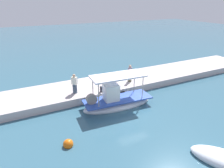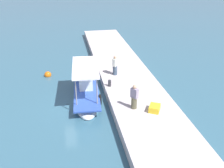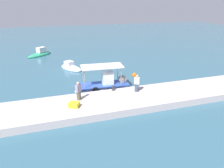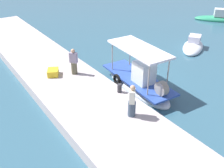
{
  "view_description": "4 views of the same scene",
  "coord_description": "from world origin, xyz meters",
  "px_view_note": "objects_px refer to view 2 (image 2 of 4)",
  "views": [
    {
      "loc": [
        7.49,
        11.88,
        7.8
      ],
      "look_at": [
        0.31,
        -2.41,
        1.09
      ],
      "focal_mm": 32.22,
      "sensor_mm": 36.0,
      "label": 1
    },
    {
      "loc": [
        -15.67,
        0.75,
        9.21
      ],
      "look_at": [
        1.55,
        -2.51,
        0.7
      ],
      "focal_mm": 41.64,
      "sensor_mm": 36.0,
      "label": 2
    },
    {
      "loc": [
        -3.93,
        -19.08,
        8.48
      ],
      "look_at": [
        1.37,
        -1.91,
        1.14
      ],
      "focal_mm": 32.76,
      "sensor_mm": 36.0,
      "label": 3
    },
    {
      "loc": [
        10.8,
        -9.45,
        7.84
      ],
      "look_at": [
        0.64,
        -2.27,
        0.78
      ],
      "focal_mm": 40.66,
      "sensor_mm": 36.0,
      "label": 4
    }
  ],
  "objects_px": {
    "fisherman_near_bollard": "(115,66)",
    "mooring_bollard": "(110,83)",
    "fisherman_by_crate": "(134,98)",
    "marker_buoy": "(48,75)",
    "cargo_crate": "(155,108)",
    "main_fishing_boat": "(87,93)"
  },
  "relations": [
    {
      "from": "fisherman_by_crate",
      "to": "cargo_crate",
      "type": "relative_size",
      "value": 2.07
    },
    {
      "from": "fisherman_near_bollard",
      "to": "mooring_bollard",
      "type": "distance_m",
      "value": 2.24
    },
    {
      "from": "main_fishing_boat",
      "to": "cargo_crate",
      "type": "distance_m",
      "value": 5.22
    },
    {
      "from": "fisherman_near_bollard",
      "to": "cargo_crate",
      "type": "relative_size",
      "value": 2.08
    },
    {
      "from": "mooring_bollard",
      "to": "marker_buoy",
      "type": "bearing_deg",
      "value": 48.32
    },
    {
      "from": "cargo_crate",
      "to": "marker_buoy",
      "type": "bearing_deg",
      "value": 40.03
    },
    {
      "from": "fisherman_by_crate",
      "to": "mooring_bollard",
      "type": "xyz_separation_m",
      "value": [
        3.38,
        0.96,
        -0.5
      ]
    },
    {
      "from": "fisherman_near_bollard",
      "to": "fisherman_by_crate",
      "type": "bearing_deg",
      "value": -178.45
    },
    {
      "from": "marker_buoy",
      "to": "cargo_crate",
      "type": "bearing_deg",
      "value": -139.97
    },
    {
      "from": "fisherman_by_crate",
      "to": "marker_buoy",
      "type": "xyz_separation_m",
      "value": [
        7.56,
        5.65,
        -1.25
      ]
    },
    {
      "from": "fisherman_by_crate",
      "to": "mooring_bollard",
      "type": "height_order",
      "value": "fisherman_by_crate"
    },
    {
      "from": "main_fishing_boat",
      "to": "marker_buoy",
      "type": "distance_m",
      "value": 5.53
    },
    {
      "from": "main_fishing_boat",
      "to": "fisherman_near_bollard",
      "type": "relative_size",
      "value": 3.48
    },
    {
      "from": "fisherman_by_crate",
      "to": "cargo_crate",
      "type": "bearing_deg",
      "value": -115.73
    },
    {
      "from": "mooring_bollard",
      "to": "marker_buoy",
      "type": "relative_size",
      "value": 0.82
    },
    {
      "from": "cargo_crate",
      "to": "fisherman_by_crate",
      "type": "bearing_deg",
      "value": 64.27
    },
    {
      "from": "mooring_bollard",
      "to": "fisherman_by_crate",
      "type": "bearing_deg",
      "value": -164.21
    },
    {
      "from": "fisherman_near_bollard",
      "to": "cargo_crate",
      "type": "height_order",
      "value": "fisherman_near_bollard"
    },
    {
      "from": "main_fishing_boat",
      "to": "mooring_bollard",
      "type": "xyz_separation_m",
      "value": [
        0.51,
        -1.78,
        0.41
      ]
    },
    {
      "from": "cargo_crate",
      "to": "marker_buoy",
      "type": "xyz_separation_m",
      "value": [
        8.12,
        6.82,
        -0.7
      ]
    },
    {
      "from": "cargo_crate",
      "to": "marker_buoy",
      "type": "height_order",
      "value": "cargo_crate"
    },
    {
      "from": "main_fishing_boat",
      "to": "cargo_crate",
      "type": "relative_size",
      "value": 7.24
    }
  ]
}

